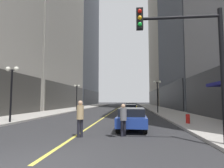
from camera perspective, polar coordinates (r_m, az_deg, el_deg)
name	(u,v)px	position (r m, az deg, el deg)	size (l,w,h in m)	color
ground_plane	(117,109)	(40.30, 1.62, -7.43)	(200.00, 200.00, 0.00)	#2D2D30
sidewalk_left	(79,108)	(41.69, -9.86, -7.17)	(4.50, 78.00, 0.15)	#ADA8A0
sidewalk_right	(157,108)	(40.57, 13.42, -7.17)	(4.50, 78.00, 0.15)	#ADA8A0
lane_centre_stripe	(117,109)	(40.30, 1.62, -7.42)	(0.16, 70.00, 0.01)	#E5D64C
building_left_far	(77,0)	(77.34, -10.56, 23.74)	(12.40, 26.00, 77.60)	#4C515B
building_right_far	(168,27)	(71.05, 16.43, 16.10)	(10.84, 26.00, 54.13)	#B7AD99
car_blue	(132,118)	(12.08, 5.95, -10.08)	(1.80, 4.42, 1.32)	navy
car_black	(129,110)	(21.83, 5.14, -7.72)	(1.89, 4.80, 1.32)	black
car_yellow	(131,107)	(31.45, 5.88, -6.82)	(2.05, 4.42, 1.32)	yellow
pedestrian_in_tan_trench	(80,116)	(9.62, -9.57, -9.38)	(0.47, 0.47, 1.80)	black
pedestrian_in_grey_suit	(123,117)	(9.75, 3.43, -10.02)	(0.48, 0.48, 1.63)	black
traffic_light_near_right	(194,52)	(8.34, 23.58, 8.85)	(3.43, 0.35, 5.65)	black
street_lamp_left_near	(12,82)	(16.63, -28.00, 0.67)	(1.06, 0.36, 4.43)	black
street_lamp_left_far	(77,92)	(33.05, -10.58, -2.27)	(1.06, 0.36, 4.43)	black
street_lamp_right_mid	(157,89)	(26.10, 13.53, -1.56)	(1.06, 0.36, 4.43)	black
fire_hydrant_right	(188,120)	(14.90, 21.91, -9.98)	(0.28, 0.28, 0.80)	red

